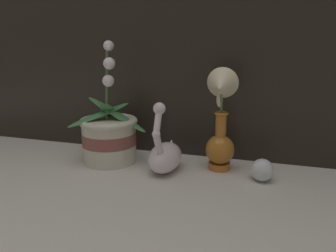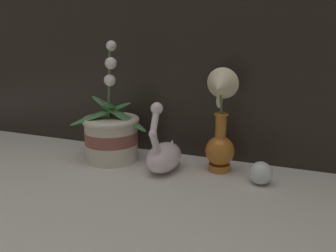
{
  "view_description": "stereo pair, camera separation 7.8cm",
  "coord_description": "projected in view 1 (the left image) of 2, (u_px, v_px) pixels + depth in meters",
  "views": [
    {
      "loc": [
        0.25,
        -0.78,
        0.37
      ],
      "look_at": [
        -0.03,
        0.12,
        0.13
      ],
      "focal_mm": 35.0,
      "sensor_mm": 36.0,
      "label": 1
    },
    {
      "loc": [
        0.32,
        -0.75,
        0.37
      ],
      "look_at": [
        -0.03,
        0.12,
        0.13
      ],
      "focal_mm": 35.0,
      "sensor_mm": 36.0,
      "label": 2
    }
  ],
  "objects": [
    {
      "name": "glass_sphere",
      "position": [
        262.0,
        170.0,
        0.89
      ],
      "size": [
        0.06,
        0.06,
        0.06
      ],
      "color": "silver",
      "rests_on": "ground_plane"
    },
    {
      "name": "orchid_potted_plant",
      "position": [
        109.0,
        135.0,
        1.03
      ],
      "size": [
        0.23,
        0.22,
        0.37
      ],
      "color": "beige",
      "rests_on": "ground_plane"
    },
    {
      "name": "swan_figurine",
      "position": [
        165.0,
        154.0,
        0.96
      ],
      "size": [
        0.09,
        0.18,
        0.21
      ],
      "color": "white",
      "rests_on": "ground_plane"
    },
    {
      "name": "ground_plane",
      "position": [
        165.0,
        184.0,
        0.88
      ],
      "size": [
        2.8,
        2.8,
        0.0
      ],
      "primitive_type": "plane",
      "color": "beige"
    },
    {
      "name": "blue_vase",
      "position": [
        220.0,
        124.0,
        0.94
      ],
      "size": [
        0.09,
        0.11,
        0.3
      ],
      "color": "#B26B23",
      "rests_on": "ground_plane"
    }
  ]
}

